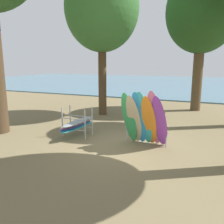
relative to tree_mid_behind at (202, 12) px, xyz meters
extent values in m
plane|color=brown|center=(-1.90, -8.43, -6.08)|extent=(80.00, 80.00, 0.00)
cube|color=#477084|center=(-1.90, 21.14, -6.03)|extent=(80.00, 36.00, 0.10)
cylinder|color=brown|center=(0.00, 0.00, -3.70)|extent=(0.63, 0.63, 4.76)
ellipsoid|color=#234C1E|center=(0.00, 0.00, 0.07)|extent=(4.39, 4.39, 5.04)
cylinder|color=#4C3823|center=(-5.05, -3.59, -3.71)|extent=(0.47, 0.47, 4.73)
ellipsoid|color=#387033|center=(-5.05, -3.59, -0.03)|extent=(4.17, 4.17, 4.79)
ellipsoid|color=#339E56|center=(-1.81, -8.00, -5.06)|extent=(0.67, 0.90, 2.03)
ellipsoid|color=#C6B289|center=(-1.61, -8.01, -5.10)|extent=(0.62, 0.99, 1.96)
ellipsoid|color=#2D8ED1|center=(-1.42, -8.02, -5.03)|extent=(0.61, 0.96, 2.09)
ellipsoid|color=#38B2AD|center=(-1.22, -8.03, -5.02)|extent=(0.69, 1.04, 2.11)
ellipsoid|color=orange|center=(-1.03, -8.04, -5.09)|extent=(0.60, 1.01, 1.97)
ellipsoid|color=pink|center=(-0.83, -8.05, -4.99)|extent=(0.58, 1.11, 2.17)
ellipsoid|color=purple|center=(-0.64, -8.06, -5.08)|extent=(0.67, 1.06, 2.00)
cylinder|color=#9EA0A5|center=(-2.02, -7.60, -5.80)|extent=(0.04, 0.04, 0.55)
cylinder|color=#9EA0A5|center=(-0.42, -7.80, -5.80)|extent=(0.04, 0.04, 0.55)
cylinder|color=#9EA0A5|center=(-1.22, -7.70, -5.53)|extent=(1.77, 0.27, 0.04)
cylinder|color=#9EA0A5|center=(-4.70, -8.21, -5.45)|extent=(0.05, 0.05, 1.25)
cylinder|color=#9EA0A5|center=(-3.60, -8.21, -5.45)|extent=(0.05, 0.05, 1.25)
cylinder|color=#9EA0A5|center=(-4.70, -7.61, -5.45)|extent=(0.05, 0.05, 1.25)
cylinder|color=#9EA0A5|center=(-3.60, -7.61, -5.45)|extent=(0.05, 0.05, 1.25)
cylinder|color=#9EA0A5|center=(-4.15, -8.21, -5.73)|extent=(1.10, 0.04, 0.04)
cylinder|color=#9EA0A5|center=(-4.15, -8.21, -5.28)|extent=(1.10, 0.04, 0.04)
cylinder|color=#9EA0A5|center=(-4.15, -7.61, -5.73)|extent=(1.10, 0.04, 0.04)
cylinder|color=#9EA0A5|center=(-4.15, -7.61, -5.28)|extent=(1.10, 0.04, 0.04)
ellipsoid|color=#38B2AD|center=(-4.16, -7.91, -5.68)|extent=(0.65, 2.13, 0.06)
ellipsoid|color=#2D8ED1|center=(-4.21, -7.91, -5.62)|extent=(0.66, 2.13, 0.06)
ellipsoid|color=purple|center=(-4.20, -7.91, -5.56)|extent=(0.64, 2.13, 0.06)
ellipsoid|color=#C6B289|center=(-4.14, -7.91, -5.50)|extent=(0.66, 2.13, 0.06)
ellipsoid|color=gray|center=(-4.10, -7.91, -5.44)|extent=(0.56, 2.11, 0.06)
camera|label=1|loc=(1.04, -16.17, -3.03)|focal=37.69mm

